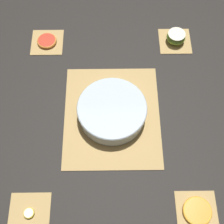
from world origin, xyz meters
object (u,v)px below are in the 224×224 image
object	(u,v)px
fruit_salad_bowl	(112,110)
apple_half	(176,37)
orange_slice_whole	(197,211)
banana_coin_single	(29,213)
grapefruit_slice	(47,41)

from	to	relation	value
fruit_salad_bowl	apple_half	bearing A→B (deg)	142.16
apple_half	orange_slice_whole	world-z (taller)	apple_half
orange_slice_whole	banana_coin_single	size ratio (longest dim) A/B	2.67
apple_half	grapefruit_slice	bearing A→B (deg)	-90.00
grapefruit_slice	orange_slice_whole	bearing A→B (deg)	37.80
banana_coin_single	grapefruit_slice	distance (m)	0.70
fruit_salad_bowl	grapefruit_slice	world-z (taller)	fruit_salad_bowl
grapefruit_slice	apple_half	bearing A→B (deg)	90.00
apple_half	banana_coin_single	world-z (taller)	apple_half
fruit_salad_bowl	grapefruit_slice	xyz separation A→B (m)	(-0.35, -0.27, -0.03)
fruit_salad_bowl	orange_slice_whole	xyz separation A→B (m)	(0.35, 0.27, -0.03)
banana_coin_single	grapefruit_slice	world-z (taller)	grapefruit_slice
fruit_salad_bowl	apple_half	size ratio (longest dim) A/B	3.24
fruit_salad_bowl	apple_half	xyz separation A→B (m)	(-0.35, 0.27, -0.02)
grapefruit_slice	fruit_salad_bowl	bearing A→B (deg)	37.87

